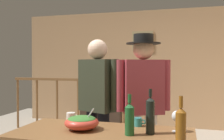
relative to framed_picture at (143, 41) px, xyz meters
The scene contains 15 objects.
back_wall 0.71m from the framed_picture, ahead, with size 6.34×0.10×2.54m, color tan.
framed_picture is the anchor object (origin of this frame).
stair_railing 1.66m from the framed_picture, 127.63° to the right, with size 2.88×0.10×1.13m.
tv_console 1.85m from the framed_picture, 160.94° to the right, with size 0.90×0.40×0.51m, color #38281E.
flat_screen_tv 1.41m from the framed_picture, 159.04° to the right, with size 0.61×0.12×0.47m.
serving_table 3.72m from the framed_picture, 86.69° to the right, with size 1.57×0.75×0.77m.
salad_bowl 3.65m from the framed_picture, 89.92° to the right, with size 0.31×0.31×0.20m.
wine_glass 3.58m from the framed_picture, 76.04° to the right, with size 0.09×0.09×0.18m.
wine_bottle_dark 3.65m from the framed_picture, 79.91° to the right, with size 0.08×0.08×0.38m.
wine_bottle_amber 3.99m from the framed_picture, 77.00° to the right, with size 0.07×0.07×0.37m.
wine_bottle_green 3.71m from the framed_picture, 82.68° to the right, with size 0.08×0.08×0.34m.
mug_white 3.42m from the framed_picture, 93.88° to the right, with size 0.13×0.09×0.10m.
mug_teal 3.44m from the framed_picture, 81.67° to the right, with size 0.11×0.07×0.08m.
person_standing_left 3.01m from the framed_picture, 91.16° to the right, with size 0.55×0.36×1.64m.
person_standing_right 3.04m from the framed_picture, 80.80° to the right, with size 0.56×0.37×1.68m.
Camera 1 is at (0.52, -2.76, 1.36)m, focal length 41.27 mm.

